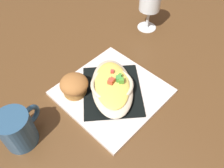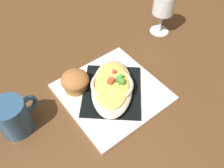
{
  "view_description": "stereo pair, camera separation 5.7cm",
  "coord_description": "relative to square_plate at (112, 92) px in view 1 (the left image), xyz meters",
  "views": [
    {
      "loc": [
        -0.26,
        -0.29,
        0.51
      ],
      "look_at": [
        0.0,
        0.0,
        0.04
      ],
      "focal_mm": 37.56,
      "sensor_mm": 36.0,
      "label": 1
    },
    {
      "loc": [
        -0.22,
        -0.33,
        0.51
      ],
      "look_at": [
        0.0,
        0.0,
        0.04
      ],
      "focal_mm": 37.56,
      "sensor_mm": 36.0,
      "label": 2
    }
  ],
  "objects": [
    {
      "name": "muffin",
      "position": [
        -0.08,
        0.06,
        0.03
      ],
      "size": [
        0.08,
        0.08,
        0.05
      ],
      "color": "#9F6C32",
      "rests_on": "square_plate"
    },
    {
      "name": "stemmed_glass",
      "position": [
        0.29,
        0.14,
        0.09
      ],
      "size": [
        0.07,
        0.07,
        0.14
      ],
      "color": "white",
      "rests_on": "ground_plane"
    },
    {
      "name": "coffee_mug",
      "position": [
        -0.25,
        0.04,
        0.04
      ],
      "size": [
        0.11,
        0.08,
        0.09
      ],
      "color": "#2C5173",
      "rests_on": "ground_plane"
    },
    {
      "name": "folded_napkin",
      "position": [
        0.0,
        0.0,
        0.01
      ],
      "size": [
        0.23,
        0.24,
        0.0
      ],
      "primitive_type": "cube",
      "rotation": [
        0.0,
        0.0,
        0.93
      ],
      "color": "black",
      "rests_on": "square_plate"
    },
    {
      "name": "ground_plane",
      "position": [
        0.0,
        0.0,
        -0.01
      ],
      "size": [
        2.6,
        2.6,
        0.0
      ],
      "primitive_type": "plane",
      "color": "brown"
    },
    {
      "name": "square_plate",
      "position": [
        0.0,
        0.0,
        0.0
      ],
      "size": [
        0.27,
        0.27,
        0.01
      ],
      "primitive_type": "cube",
      "rotation": [
        0.0,
        0.0,
        0.08
      ],
      "color": "silver",
      "rests_on": "ground_plane"
    },
    {
      "name": "gratin_dish",
      "position": [
        0.0,
        -0.0,
        0.03
      ],
      "size": [
        0.21,
        0.23,
        0.05
      ],
      "color": "beige",
      "rests_on": "folded_napkin"
    }
  ]
}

